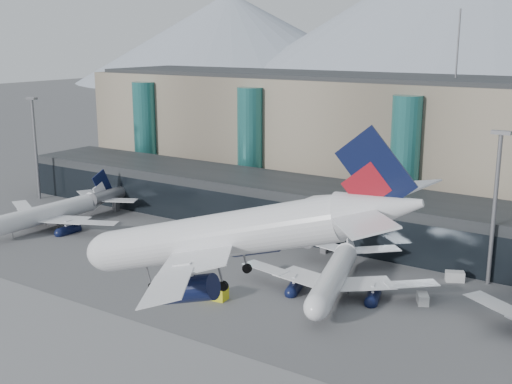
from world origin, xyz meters
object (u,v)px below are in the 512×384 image
at_px(hero_jet, 247,223).
at_px(jet_parked_mid, 337,264).
at_px(veh_g, 423,299).
at_px(veh_h, 215,292).
at_px(lightmast_mid, 495,200).
at_px(veh_d, 455,276).
at_px(veh_a, 110,247).
at_px(veh_f, 53,218).
at_px(veh_b, 218,244).
at_px(jet_parked_left, 60,205).
at_px(lightmast_left, 35,142).

bearing_deg(hero_jet, jet_parked_mid, 97.19).
height_order(veh_g, veh_h, veh_h).
bearing_deg(jet_parked_mid, hero_jet, 179.97).
distance_m(lightmast_mid, veh_d, 14.56).
bearing_deg(veh_a, veh_f, 154.48).
relative_size(jet_parked_mid, veh_f, 9.50).
relative_size(veh_a, veh_b, 1.39).
bearing_deg(hero_jet, veh_h, 122.99).
distance_m(jet_parked_mid, veh_h, 20.26).
xyz_separation_m(veh_g, veh_h, (-27.81, -16.00, 0.29)).
xyz_separation_m(jet_parked_mid, veh_d, (15.18, 13.68, -3.26)).
relative_size(lightmast_mid, veh_b, 9.82).
bearing_deg(jet_parked_left, veh_a, -107.03).
bearing_deg(lightmast_left, lightmast_mid, 1.56).
bearing_deg(jet_parked_left, lightmast_mid, -78.33).
bearing_deg(veh_g, jet_parked_mid, -110.13).
height_order(veh_b, veh_g, veh_g).
xyz_separation_m(lightmast_mid, veh_b, (-48.48, -9.88, -13.67)).
bearing_deg(veh_f, lightmast_left, 14.51).
bearing_deg(veh_b, veh_g, -87.51).
height_order(jet_parked_mid, veh_b, jet_parked_mid).
bearing_deg(veh_b, veh_a, 138.62).
bearing_deg(veh_f, jet_parked_left, -129.53).
bearing_deg(lightmast_left, jet_parked_mid, -8.03).
bearing_deg(lightmast_left, veh_b, -6.38).
bearing_deg(hero_jet, jet_parked_left, 142.37).
xyz_separation_m(veh_b, veh_h, (14.38, -20.12, 0.33)).
bearing_deg(veh_d, hero_jet, -117.99).
bearing_deg(veh_h, lightmast_mid, 35.33).
relative_size(jet_parked_left, veh_b, 13.61).
bearing_deg(veh_g, lightmast_left, -123.12).
bearing_deg(jet_parked_left, veh_f, 95.67).
distance_m(lightmast_left, veh_a, 51.92).
distance_m(hero_jet, jet_parked_mid, 49.97).
distance_m(lightmast_left, veh_b, 63.40).
xyz_separation_m(lightmast_mid, veh_a, (-64.11, -23.26, -13.40)).
height_order(lightmast_mid, jet_parked_mid, lightmast_mid).
distance_m(jet_parked_mid, veh_b, 29.16).
bearing_deg(veh_d, veh_h, -161.37).
relative_size(lightmast_mid, veh_d, 8.45).
bearing_deg(veh_f, veh_h, -148.10).
bearing_deg(veh_g, jet_parked_left, -115.96).
bearing_deg(veh_h, jet_parked_left, 158.73).
height_order(hero_jet, veh_b, hero_jet).
xyz_separation_m(hero_jet, veh_b, (-40.73, 49.99, -23.16)).
relative_size(lightmast_mid, veh_h, 6.56).
height_order(veh_a, veh_f, veh_a).
relative_size(veh_g, veh_h, 0.69).
bearing_deg(lightmast_mid, veh_b, -168.48).
distance_m(hero_jet, veh_f, 95.67).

